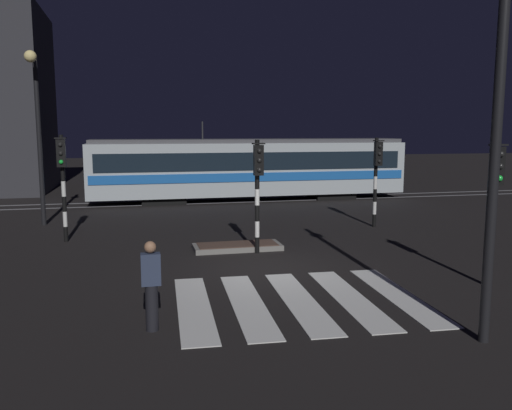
# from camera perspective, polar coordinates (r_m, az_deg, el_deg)

# --- Properties ---
(ground_plane) EXTENTS (120.00, 120.00, 0.00)m
(ground_plane) POSITION_cam_1_polar(r_m,az_deg,el_deg) (14.46, 1.23, -6.87)
(ground_plane) COLOR black
(rail_near) EXTENTS (80.00, 0.12, 0.03)m
(rail_near) POSITION_cam_1_polar(r_m,az_deg,el_deg) (27.08, -5.68, 0.18)
(rail_near) COLOR #59595E
(rail_near) RESTS_ON ground
(rail_far) EXTENTS (80.00, 0.12, 0.03)m
(rail_far) POSITION_cam_1_polar(r_m,az_deg,el_deg) (28.49, -6.06, 0.57)
(rail_far) COLOR #59595E
(rail_far) RESTS_ON ground
(crosswalk_zebra) EXTENTS (5.54, 4.57, 0.02)m
(crosswalk_zebra) POSITION_cam_1_polar(r_m,az_deg,el_deg) (11.86, 4.68, -10.24)
(crosswalk_zebra) COLOR silver
(crosswalk_zebra) RESTS_ON ground
(traffic_island) EXTENTS (2.75, 1.08, 0.18)m
(traffic_island) POSITION_cam_1_polar(r_m,az_deg,el_deg) (16.71, -2.02, -4.51)
(traffic_island) COLOR slate
(traffic_island) RESTS_ON ground
(traffic_light_corner_far_left) EXTENTS (0.36, 0.42, 3.58)m
(traffic_light_corner_far_left) POSITION_cam_1_polar(r_m,az_deg,el_deg) (18.58, -20.14, 3.37)
(traffic_light_corner_far_left) COLOR black
(traffic_light_corner_far_left) RESTS_ON ground
(traffic_light_median_centre) EXTENTS (0.36, 0.42, 3.44)m
(traffic_light_median_centre) POSITION_cam_1_polar(r_m,az_deg,el_deg) (15.82, 0.20, 2.79)
(traffic_light_median_centre) COLOR black
(traffic_light_median_centre) RESTS_ON ground
(traffic_light_corner_near_right) EXTENTS (0.36, 0.42, 3.50)m
(traffic_light_corner_near_right) POSITION_cam_1_polar(r_m,az_deg,el_deg) (13.67, 24.19, 1.40)
(traffic_light_corner_near_right) COLOR black
(traffic_light_corner_near_right) RESTS_ON ground
(traffic_light_corner_far_right) EXTENTS (0.36, 0.42, 3.44)m
(traffic_light_corner_far_right) POSITION_cam_1_polar(r_m,az_deg,el_deg) (20.71, 12.88, 3.85)
(traffic_light_corner_far_right) COLOR black
(traffic_light_corner_far_right) RESTS_ON ground
(street_lamp_near_kerb) EXTENTS (0.44, 1.21, 7.15)m
(street_lamp_near_kerb) POSITION_cam_1_polar(r_m,az_deg,el_deg) (9.70, 25.68, 12.03)
(street_lamp_near_kerb) COLOR black
(street_lamp_near_kerb) RESTS_ON ground
(street_lamp_trackside_left) EXTENTS (0.44, 1.21, 6.59)m
(street_lamp_trackside_left) POSITION_cam_1_polar(r_m,az_deg,el_deg) (21.96, -22.54, 8.78)
(street_lamp_trackside_left) COLOR black
(street_lamp_trackside_left) RESTS_ON ground
(tram) EXTENTS (16.77, 2.58, 4.15)m
(tram) POSITION_cam_1_polar(r_m,az_deg,el_deg) (28.04, -0.67, 4.06)
(tram) COLOR #B2BCC1
(tram) RESTS_ON ground
(pedestrian_waiting_at_kerb) EXTENTS (0.36, 0.24, 1.71)m
(pedestrian_waiting_at_kerb) POSITION_cam_1_polar(r_m,az_deg,el_deg) (10.14, -11.22, -8.46)
(pedestrian_waiting_at_kerb) COLOR black
(pedestrian_waiting_at_kerb) RESTS_ON ground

